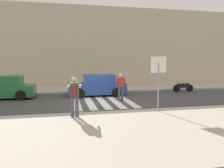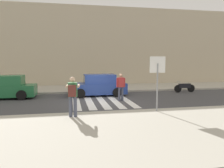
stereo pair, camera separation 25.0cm
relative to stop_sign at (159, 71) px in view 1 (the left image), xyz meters
name	(u,v)px [view 1 (the left image)]	position (x,y,z in m)	size (l,w,h in m)	color
ground_plane	(102,101)	(-2.09, 3.70, -2.04)	(120.00, 120.00, 0.00)	#424244
sidewalk_near	(131,132)	(-2.09, -2.50, -1.97)	(60.00, 6.00, 0.14)	#B2AD9E
sidewalk_far	(91,88)	(-2.09, 9.70, -1.97)	(60.00, 4.80, 0.14)	#B2AD9E
building_facade_far	(86,47)	(-2.09, 14.10, 1.90)	(56.00, 4.00, 7.88)	beige
crosswalk_stripe_0	(76,102)	(-3.69, 3.90, -2.03)	(0.44, 5.20, 0.01)	silver
crosswalk_stripe_1	(89,101)	(-2.89, 3.90, -2.03)	(0.44, 5.20, 0.01)	silver
crosswalk_stripe_2	(101,101)	(-2.09, 3.90, -2.03)	(0.44, 5.20, 0.01)	silver
crosswalk_stripe_3	(114,100)	(-1.29, 3.90, -2.03)	(0.44, 5.20, 0.01)	silver
crosswalk_stripe_4	(126,100)	(-0.49, 3.90, -2.03)	(0.44, 5.20, 0.01)	silver
stop_sign	(159,71)	(0.00, 0.00, 0.00)	(0.76, 0.08, 2.60)	gray
photographer_with_backpack	(74,93)	(-3.96, -0.34, -0.87)	(0.63, 0.88, 1.72)	#474C60
pedestrian_crossing	(121,85)	(-0.89, 3.67, -1.06)	(0.58, 0.26, 1.72)	#474C60
parked_car_green	(3,88)	(-8.38, 6.00, -1.31)	(4.10, 1.92, 1.55)	#236B3D
parked_car_blue	(97,86)	(-2.04, 6.00, -1.31)	(4.10, 1.92, 1.55)	#284293
motorcycle	(183,87)	(5.01, 6.30, -1.62)	(1.76, 0.60, 0.87)	black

